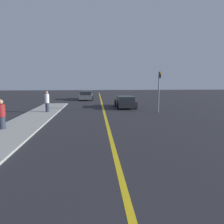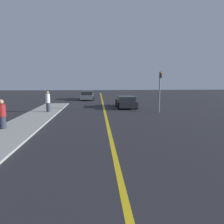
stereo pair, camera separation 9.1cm
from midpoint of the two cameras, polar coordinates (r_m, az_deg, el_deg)
name	(u,v)px [view 1 (the left image)]	position (r m, az deg, el deg)	size (l,w,h in m)	color
road_center_line	(105,116)	(17.98, -1.97, -1.01)	(0.20, 60.00, 0.01)	gold
sidewalk_left	(16,129)	(14.30, -23.85, -4.08)	(2.71, 26.86, 0.11)	#9E9E99
car_near_right_lane	(125,102)	(23.11, 3.35, 2.64)	(2.01, 4.14, 1.23)	black
car_ahead_center	(86,96)	(32.03, -6.83, 4.29)	(1.96, 4.29, 1.27)	#4C5156
pedestrian_mid_group	(1,114)	(14.30, -27.08, -0.58)	(0.44, 0.44, 1.74)	#282D3D
pedestrian_far_standing	(47,102)	(20.23, -16.73, 2.64)	(0.38, 0.38, 1.84)	#282D3D
traffic_light	(159,87)	(20.02, 12.05, 6.28)	(0.18, 0.40, 3.63)	slate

